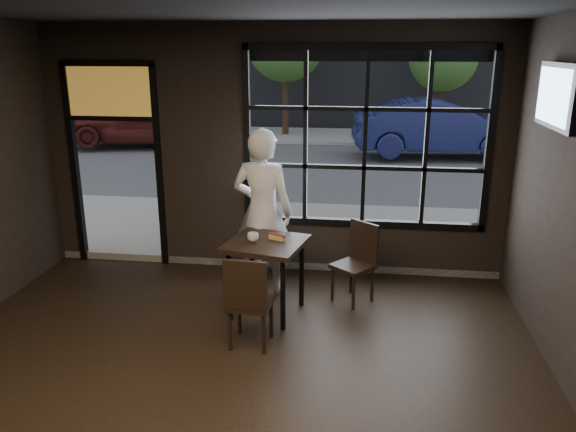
# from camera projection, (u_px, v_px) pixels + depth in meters

# --- Properties ---
(window_frame) EXTENTS (3.06, 0.12, 2.28)m
(window_frame) POSITION_uv_depth(u_px,v_px,m) (365.00, 139.00, 7.00)
(window_frame) COLOR black
(window_frame) RESTS_ON ground
(stained_transom) EXTENTS (1.20, 0.06, 0.70)m
(stained_transom) POSITION_uv_depth(u_px,v_px,m) (110.00, 91.00, 7.25)
(stained_transom) COLOR orange
(stained_transom) RESTS_ON ground
(street_asphalt) EXTENTS (60.00, 41.00, 0.04)m
(street_asphalt) POSITION_uv_depth(u_px,v_px,m) (339.00, 109.00, 27.12)
(street_asphalt) COLOR #545456
(street_asphalt) RESTS_ON ground
(cafe_table) EXTENTS (0.95, 0.95, 0.86)m
(cafe_table) POSITION_uv_depth(u_px,v_px,m) (266.00, 277.00, 6.27)
(cafe_table) COLOR black
(cafe_table) RESTS_ON floor
(chair_near) EXTENTS (0.45, 0.45, 0.98)m
(chair_near) POSITION_uv_depth(u_px,v_px,m) (251.00, 300.00, 5.59)
(chair_near) COLOR black
(chair_near) RESTS_ON floor
(chair_window) EXTENTS (0.58, 0.58, 0.94)m
(chair_window) POSITION_uv_depth(u_px,v_px,m) (353.00, 264.00, 6.55)
(chair_window) COLOR black
(chair_window) RESTS_ON floor
(man) EXTENTS (0.80, 0.58, 2.02)m
(man) POSITION_uv_depth(u_px,v_px,m) (263.00, 212.00, 6.70)
(man) COLOR white
(man) RESTS_ON floor
(hotdog) EXTENTS (0.22, 0.15, 0.06)m
(hotdog) POSITION_uv_depth(u_px,v_px,m) (277.00, 237.00, 6.19)
(hotdog) COLOR tan
(hotdog) RESTS_ON cafe_table
(cup) EXTENTS (0.17, 0.17, 0.10)m
(cup) POSITION_uv_depth(u_px,v_px,m) (253.00, 237.00, 6.12)
(cup) COLOR silver
(cup) RESTS_ON cafe_table
(tv) EXTENTS (0.12, 1.02, 0.60)m
(tv) POSITION_uv_depth(u_px,v_px,m) (558.00, 96.00, 5.13)
(tv) COLOR black
(tv) RESTS_ON wall_right
(navy_car) EXTENTS (4.62, 2.02, 1.48)m
(navy_car) POSITION_uv_depth(u_px,v_px,m) (438.00, 127.00, 14.91)
(navy_car) COLOR #191D4E
(navy_car) RESTS_ON street_asphalt
(maroon_car) EXTENTS (4.95, 2.69, 1.60)m
(maroon_car) POSITION_uv_depth(u_px,v_px,m) (138.00, 117.00, 16.57)
(maroon_car) COLOR #491612
(maroon_car) RESTS_ON street_asphalt
(tree_left) EXTENTS (2.51, 2.51, 4.28)m
(tree_left) POSITION_uv_depth(u_px,v_px,m) (285.00, 42.00, 17.80)
(tree_left) COLOR #332114
(tree_left) RESTS_ON street_asphalt
(tree_right) EXTENTS (2.14, 2.14, 3.65)m
(tree_right) POSITION_uv_depth(u_px,v_px,m) (444.00, 57.00, 17.47)
(tree_right) COLOR #332114
(tree_right) RESTS_ON street_asphalt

